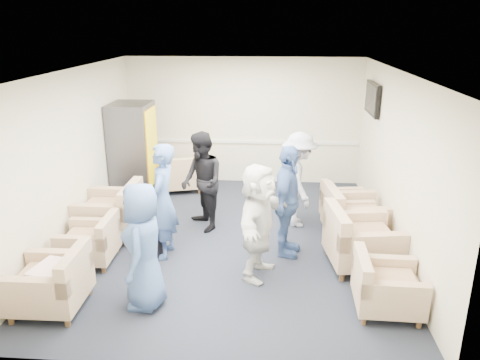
# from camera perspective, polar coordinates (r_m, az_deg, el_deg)

# --- Properties ---
(floor) EXTENTS (6.00, 6.00, 0.00)m
(floor) POSITION_cam_1_polar(r_m,az_deg,el_deg) (7.71, -1.06, -7.25)
(floor) COLOR black
(floor) RESTS_ON ground
(ceiling) EXTENTS (6.00, 6.00, 0.00)m
(ceiling) POSITION_cam_1_polar(r_m,az_deg,el_deg) (6.97, -1.20, 13.14)
(ceiling) COLOR white
(ceiling) RESTS_ON back_wall
(back_wall) EXTENTS (5.00, 0.02, 2.70)m
(back_wall) POSITION_cam_1_polar(r_m,az_deg,el_deg) (10.13, 0.42, 7.18)
(back_wall) COLOR beige
(back_wall) RESTS_ON floor
(front_wall) EXTENTS (5.00, 0.02, 2.70)m
(front_wall) POSITION_cam_1_polar(r_m,az_deg,el_deg) (4.44, -4.66, -8.48)
(front_wall) COLOR beige
(front_wall) RESTS_ON floor
(left_wall) EXTENTS (0.02, 6.00, 2.70)m
(left_wall) POSITION_cam_1_polar(r_m,az_deg,el_deg) (7.85, -19.64, 2.65)
(left_wall) COLOR beige
(left_wall) RESTS_ON floor
(right_wall) EXTENTS (0.02, 6.00, 2.70)m
(right_wall) POSITION_cam_1_polar(r_m,az_deg,el_deg) (7.43, 18.46, 1.91)
(right_wall) COLOR beige
(right_wall) RESTS_ON floor
(chair_rail) EXTENTS (4.98, 0.04, 0.06)m
(chair_rail) POSITION_cam_1_polar(r_m,az_deg,el_deg) (10.21, 0.40, 4.68)
(chair_rail) COLOR silver
(chair_rail) RESTS_ON back_wall
(tv) EXTENTS (0.10, 1.00, 0.58)m
(tv) POSITION_cam_1_polar(r_m,az_deg,el_deg) (8.99, 15.83, 9.51)
(tv) COLOR black
(tv) RESTS_ON right_wall
(armchair_left_near) EXTENTS (0.85, 0.85, 0.67)m
(armchair_left_near) POSITION_cam_1_polar(r_m,az_deg,el_deg) (6.28, -21.76, -11.75)
(armchair_left_near) COLOR tan
(armchair_left_near) RESTS_ON floor
(armchair_left_mid) EXTENTS (0.77, 0.77, 0.61)m
(armchair_left_mid) POSITION_cam_1_polar(r_m,az_deg,el_deg) (7.25, -17.60, -7.33)
(armchair_left_mid) COLOR tan
(armchair_left_mid) RESTS_ON floor
(armchair_left_far) EXTENTS (0.95, 0.95, 0.75)m
(armchair_left_far) POSITION_cam_1_polar(r_m,az_deg,el_deg) (8.00, -15.24, -4.01)
(armchair_left_far) COLOR tan
(armchair_left_far) RESTS_ON floor
(armchair_right_near) EXTENTS (0.80, 0.80, 0.62)m
(armchair_right_near) POSITION_cam_1_polar(r_m,az_deg,el_deg) (6.09, 17.07, -12.45)
(armchair_right_near) COLOR tan
(armchair_right_near) RESTS_ON floor
(armchair_right_midnear) EXTENTS (1.07, 1.07, 0.76)m
(armchair_right_midnear) POSITION_cam_1_polar(r_m,az_deg,el_deg) (6.97, 14.19, -7.37)
(armchair_right_midnear) COLOR tan
(armchair_right_midnear) RESTS_ON floor
(armchair_right_midfar) EXTENTS (1.03, 1.03, 0.73)m
(armchair_right_midfar) POSITION_cam_1_polar(r_m,az_deg,el_deg) (7.85, 13.35, -4.40)
(armchair_right_midfar) COLOR tan
(armchair_right_midfar) RESTS_ON floor
(armchair_right_far) EXTENTS (0.87, 0.87, 0.62)m
(armchair_right_far) POSITION_cam_1_polar(r_m,az_deg,el_deg) (8.31, 12.43, -3.39)
(armchair_right_far) COLOR tan
(armchair_right_far) RESTS_ON floor
(armchair_corner) EXTENTS (1.00, 1.00, 0.65)m
(armchair_corner) POSITION_cam_1_polar(r_m,az_deg,el_deg) (9.87, -7.10, 0.56)
(armchair_corner) COLOR tan
(armchair_corner) RESTS_ON floor
(vending_machine) EXTENTS (0.77, 0.90, 1.91)m
(vending_machine) POSITION_cam_1_polar(r_m,az_deg,el_deg) (9.46, -12.85, 3.41)
(vending_machine) COLOR #4D4C54
(vending_machine) RESTS_ON floor
(backpack) EXTENTS (0.33, 0.26, 0.51)m
(backpack) POSITION_cam_1_polar(r_m,az_deg,el_deg) (7.17, -10.91, -7.41)
(backpack) COLOR black
(backpack) RESTS_ON floor
(pillow) EXTENTS (0.46, 0.55, 0.14)m
(pillow) POSITION_cam_1_polar(r_m,az_deg,el_deg) (6.19, -22.04, -10.30)
(pillow) COLOR white
(pillow) RESTS_ON armchair_left_near
(person_front_left) EXTENTS (0.53, 0.79, 1.60)m
(person_front_left) POSITION_cam_1_polar(r_m,az_deg,el_deg) (5.83, -11.70, -7.93)
(person_front_left) COLOR #3F5C97
(person_front_left) RESTS_ON floor
(person_mid_left) EXTENTS (0.44, 0.65, 1.74)m
(person_mid_left) POSITION_cam_1_polar(r_m,az_deg,el_deg) (6.97, -9.43, -2.61)
(person_mid_left) COLOR #3F5C97
(person_mid_left) RESTS_ON floor
(person_back_left) EXTENTS (0.95, 1.02, 1.68)m
(person_back_left) POSITION_cam_1_polar(r_m,az_deg,el_deg) (7.83, -4.66, -0.24)
(person_back_left) COLOR black
(person_back_left) RESTS_ON floor
(person_back_right) EXTENTS (0.77, 1.14, 1.65)m
(person_back_right) POSITION_cam_1_polar(r_m,az_deg,el_deg) (8.02, 7.16, 0.01)
(person_back_right) COLOR silver
(person_back_right) RESTS_ON floor
(person_mid_right) EXTENTS (0.62, 1.07, 1.71)m
(person_mid_right) POSITION_cam_1_polar(r_m,az_deg,el_deg) (6.95, 5.76, -2.65)
(person_mid_right) COLOR #3F5C97
(person_mid_right) RESTS_ON floor
(person_front_right) EXTENTS (0.91, 1.58, 1.63)m
(person_front_right) POSITION_cam_1_polar(r_m,az_deg,el_deg) (6.36, 2.26, -5.08)
(person_front_right) COLOR silver
(person_front_right) RESTS_ON floor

